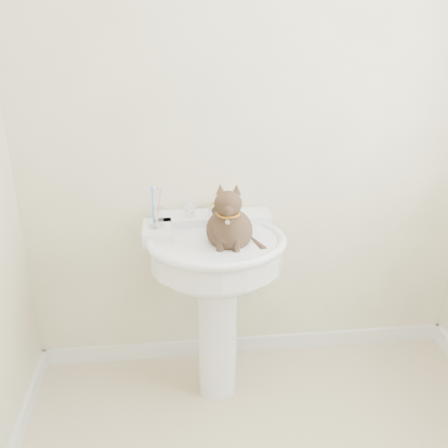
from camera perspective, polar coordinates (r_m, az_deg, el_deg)
name	(u,v)px	position (r m, az deg, el deg)	size (l,w,h in m)	color
wall_back	(253,126)	(2.34, 3.34, 11.09)	(2.20, 0.00, 2.50)	beige
baseboard_back	(248,344)	(2.83, 2.81, -13.55)	(2.20, 0.02, 0.09)	white
pedestal_sink	(216,269)	(2.24, -0.91, -5.13)	(0.63, 0.61, 0.86)	white
faucet	(213,209)	(2.28, -1.24, 1.74)	(0.28, 0.12, 0.14)	silver
soap_bar	(221,207)	(2.38, -0.30, 1.94)	(0.09, 0.06, 0.03)	orange
toothbrush_cup	(156,217)	(2.19, -7.73, 0.76)	(0.07, 0.07, 0.18)	silver
cat	(230,226)	(2.10, 0.66, -0.25)	(0.22, 0.28, 0.40)	brown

